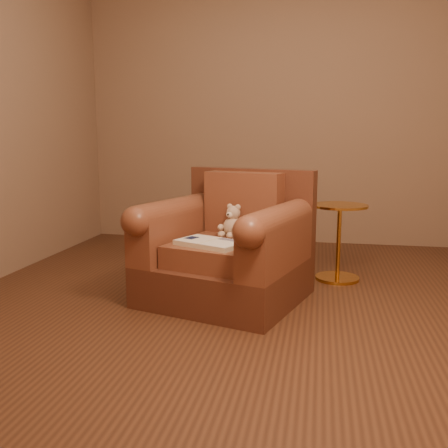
# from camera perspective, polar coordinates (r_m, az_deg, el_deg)

# --- Properties ---
(floor) EXTENTS (4.00, 4.00, 0.00)m
(floor) POSITION_cam_1_polar(r_m,az_deg,el_deg) (3.41, 3.18, -8.68)
(floor) COLOR #522F1C
(floor) RESTS_ON ground
(room) EXTENTS (4.02, 4.02, 2.71)m
(room) POSITION_cam_1_polar(r_m,az_deg,el_deg) (3.29, 3.48, 20.93)
(room) COLOR #93725A
(room) RESTS_ON ground
(armchair) EXTENTS (1.18, 1.15, 0.86)m
(armchair) POSITION_cam_1_polar(r_m,az_deg,el_deg) (3.37, 0.49, -3.00)
(armchair) COLOR #572C1D
(armchair) RESTS_ON floor
(teddy_bear) EXTENTS (0.17, 0.19, 0.23)m
(teddy_bear) POSITION_cam_1_polar(r_m,az_deg,el_deg) (3.41, 0.89, -0.01)
(teddy_bear) COLOR tan
(teddy_bear) RESTS_ON armchair
(guidebook) EXTENTS (0.47, 0.39, 0.03)m
(guidebook) POSITION_cam_1_polar(r_m,az_deg,el_deg) (3.14, -1.62, -2.18)
(guidebook) COLOR beige
(guidebook) RESTS_ON armchair
(side_table) EXTENTS (0.42, 0.42, 0.58)m
(side_table) POSITION_cam_1_polar(r_m,az_deg,el_deg) (3.89, 12.97, -1.75)
(side_table) COLOR gold
(side_table) RESTS_ON floor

